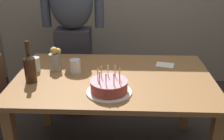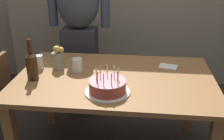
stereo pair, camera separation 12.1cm
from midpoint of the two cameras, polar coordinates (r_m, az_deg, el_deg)
The scene contains 9 objects.
dining_table at distance 2.11m, azimuth 2.20°, elevation -3.82°, with size 1.50×0.96×0.74m.
birthday_cake at distance 1.82m, azimuth 0.95°, elevation -3.56°, with size 0.31×0.31×0.17m.
water_glass_near at distance 2.14m, azimuth -5.69°, elevation 0.94°, with size 0.08×0.08×0.11m, color silver.
water_glass_far at distance 2.25m, azimuth -13.58°, elevation 1.58°, with size 0.07×0.07×0.11m, color silver.
wine_bottle at distance 2.05m, azimuth -14.87°, elevation 1.01°, with size 0.08×0.08×0.31m.
napkin_stack at distance 2.30m, azimuth 13.17°, elevation 0.68°, with size 0.15×0.11×0.01m, color white.
flower_vase at distance 2.21m, azimuth -9.71°, elevation 2.38°, with size 0.10×0.09×0.20m.
person_man_bearded at distance 2.73m, azimuth -5.62°, elevation 7.77°, with size 0.61×0.27×1.66m.
shelf_cabinet at distance 3.53m, azimuth -11.77°, elevation 5.94°, with size 0.86×0.30×1.41m.
Camera 2 is at (0.18, -1.87, 1.62)m, focal length 43.62 mm.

